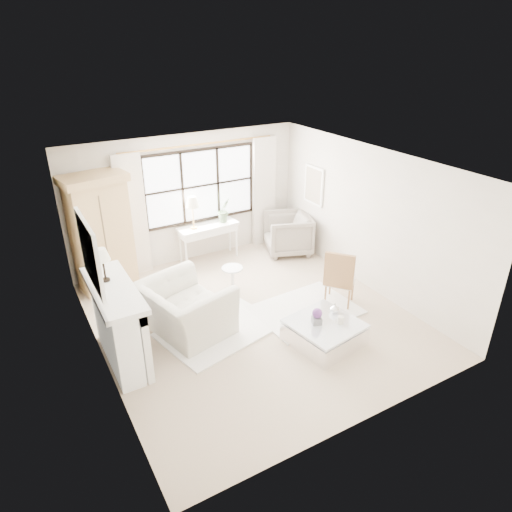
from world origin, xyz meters
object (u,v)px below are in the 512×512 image
object	(u,v)px
console_table	(209,242)
club_armchair	(186,309)
armoire	(101,233)
coffee_table	(324,333)

from	to	relation	value
console_table	club_armchair	bearing A→B (deg)	-125.84
armoire	console_table	size ratio (longest dim) A/B	1.69
console_table	coffee_table	xyz separation A→B (m)	(0.33, -3.65, -0.22)
armoire	coffee_table	world-z (taller)	armoire
armoire	coffee_table	distance (m)	4.45
armoire	club_armchair	xyz separation A→B (m)	(0.75, -2.17, -0.70)
coffee_table	club_armchair	bearing A→B (deg)	133.65
armoire	coffee_table	xyz separation A→B (m)	(2.53, -3.54, -0.96)
console_table	coffee_table	bearing A→B (deg)	-88.32
armoire	console_table	distance (m)	2.32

